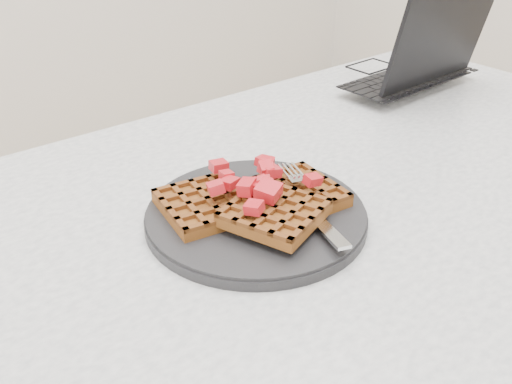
# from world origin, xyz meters

# --- Properties ---
(table) EXTENTS (1.20, 0.80, 0.75)m
(table) POSITION_xyz_m (0.00, 0.00, 0.64)
(table) COLOR silver
(table) RESTS_ON ground
(plate) EXTENTS (0.26, 0.26, 0.02)m
(plate) POSITION_xyz_m (-0.15, 0.03, 0.76)
(plate) COLOR black
(plate) RESTS_ON table
(waffles) EXTENTS (0.21, 0.20, 0.03)m
(waffles) POSITION_xyz_m (-0.15, 0.03, 0.78)
(waffles) COLOR brown
(waffles) RESTS_ON plate
(strawberry_pile) EXTENTS (0.15, 0.15, 0.02)m
(strawberry_pile) POSITION_xyz_m (-0.15, 0.03, 0.80)
(strawberry_pile) COLOR #A00C17
(strawberry_pile) RESTS_ON waffles
(fork) EXTENTS (0.08, 0.18, 0.02)m
(fork) POSITION_xyz_m (-0.11, -0.01, 0.77)
(fork) COLOR silver
(fork) RESTS_ON plate
(laptop) EXTENTS (0.29, 0.22, 0.19)m
(laptop) POSITION_xyz_m (0.36, 0.24, 0.78)
(laptop) COLOR black
(laptop) RESTS_ON table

